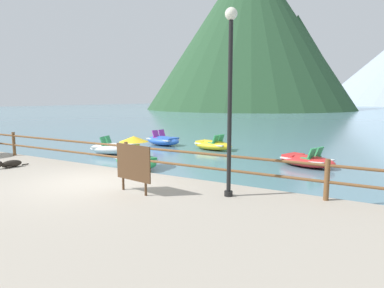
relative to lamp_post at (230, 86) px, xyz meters
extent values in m
plane|color=slate|center=(-3.90, 39.27, -2.98)|extent=(200.00, 200.00, 0.00)
cube|color=#A39989|center=(-3.90, -2.93, -2.78)|extent=(28.00, 8.00, 0.40)
cylinder|color=brown|center=(-9.85, 0.82, -2.10)|extent=(0.12, 0.12, 0.95)
cylinder|color=brown|center=(-3.90, 0.82, -2.10)|extent=(0.12, 0.12, 0.95)
cylinder|color=brown|center=(2.05, 0.82, -2.10)|extent=(0.12, 0.12, 0.95)
cylinder|color=brown|center=(-3.90, 0.82, -1.77)|extent=(23.80, 0.07, 0.07)
cylinder|color=brown|center=(-3.90, 0.82, -2.15)|extent=(23.80, 0.07, 0.07)
cylinder|color=black|center=(0.00, 0.00, -0.56)|extent=(0.10, 0.10, 4.04)
sphere|color=silver|center=(0.00, 0.00, 1.58)|extent=(0.28, 0.28, 0.28)
cylinder|color=black|center=(0.00, 0.00, -2.52)|extent=(0.20, 0.20, 0.12)
cube|color=beige|center=(-2.12, -0.91, -1.83)|extent=(1.09, 0.20, 0.80)
cube|color=#4C331E|center=(-2.12, -0.92, -1.83)|extent=(1.17, 0.20, 0.88)
cylinder|color=#4C331E|center=(-2.53, -0.85, -2.40)|extent=(0.06, 0.06, 0.35)
cylinder|color=#4C331E|center=(-1.71, -0.97, -2.40)|extent=(0.06, 0.06, 0.35)
ellipsoid|color=black|center=(-7.69, -0.62, -2.46)|extent=(0.38, 0.68, 0.24)
cylinder|color=black|center=(-7.57, -0.22, -2.54)|extent=(0.08, 0.22, 0.04)
ellipsoid|color=black|center=(-7.88, -0.74, -2.54)|extent=(0.11, 0.21, 0.07)
ellipsoid|color=black|center=(-7.57, -0.81, -2.54)|extent=(0.11, 0.21, 0.07)
ellipsoid|color=white|center=(-8.35, 4.88, -2.71)|extent=(2.60, 1.90, 0.54)
cube|color=silver|center=(-8.35, 4.88, -2.62)|extent=(2.05, 1.53, 0.06)
cube|color=#339956|center=(-8.44, 4.59, -2.55)|extent=(0.50, 0.50, 0.08)
cube|color=#339956|center=(-8.62, 4.53, -2.33)|extent=(0.32, 0.44, 0.43)
cube|color=#339956|center=(-8.60, 5.06, -2.55)|extent=(0.50, 0.50, 0.08)
cube|color=#339956|center=(-8.77, 5.01, -2.33)|extent=(0.32, 0.44, 0.43)
cube|color=white|center=(-7.74, 5.07, -2.56)|extent=(0.76, 0.99, 0.12)
ellipsoid|color=yellow|center=(-4.77, 8.58, -2.74)|extent=(2.45, 1.50, 0.48)
cube|color=silver|center=(-4.77, 8.58, -2.65)|extent=(1.92, 1.21, 0.06)
cube|color=#339956|center=(-4.56, 8.77, -2.58)|extent=(0.46, 0.46, 0.08)
cube|color=#339956|center=(-4.39, 8.74, -2.36)|extent=(0.27, 0.43, 0.43)
cube|color=#339956|center=(-4.64, 8.33, -2.58)|extent=(0.46, 0.46, 0.08)
cube|color=#339956|center=(-4.46, 8.30, -2.36)|extent=(0.27, 0.43, 0.43)
cube|color=yellow|center=(-5.39, 8.69, -2.59)|extent=(0.63, 0.86, 0.12)
ellipsoid|color=red|center=(0.44, 6.62, -2.76)|extent=(2.61, 2.00, 0.44)
cube|color=silver|center=(0.44, 6.62, -2.68)|extent=(2.05, 1.61, 0.06)
cube|color=#339956|center=(0.69, 6.81, -2.61)|extent=(0.51, 0.51, 0.08)
cube|color=#339956|center=(0.86, 6.75, -2.39)|extent=(0.33, 0.45, 0.43)
cube|color=#339956|center=(0.52, 6.31, -2.61)|extent=(0.51, 0.51, 0.08)
cube|color=#339956|center=(0.69, 6.25, -2.39)|extent=(0.33, 0.45, 0.43)
cube|color=red|center=(-0.16, 6.82, -2.62)|extent=(0.78, 1.04, 0.12)
ellipsoid|color=blue|center=(-8.08, 8.70, -2.71)|extent=(2.51, 1.67, 0.53)
cube|color=silver|center=(-8.08, 8.70, -2.62)|extent=(1.97, 1.35, 0.06)
cube|color=purple|center=(-8.30, 8.49, -2.55)|extent=(0.47, 0.47, 0.08)
cube|color=purple|center=(-8.48, 8.53, -2.33)|extent=(0.28, 0.43, 0.43)
cube|color=purple|center=(-8.20, 8.98, -2.55)|extent=(0.47, 0.47, 0.08)
cube|color=purple|center=(-8.38, 9.01, -2.33)|extent=(0.28, 0.43, 0.43)
cube|color=blue|center=(-7.46, 8.58, -2.56)|extent=(0.67, 0.95, 0.12)
ellipsoid|color=green|center=(-5.20, 2.82, -2.70)|extent=(2.49, 1.83, 0.55)
cube|color=silver|center=(-5.20, 2.82, -2.61)|extent=(1.96, 1.47, 0.06)
cube|color=yellow|center=(-5.43, 2.65, -2.54)|extent=(0.51, 0.51, 0.08)
cube|color=yellow|center=(-5.60, 2.70, -2.32)|extent=(0.32, 0.44, 0.43)
cube|color=yellow|center=(-5.28, 3.10, -2.54)|extent=(0.51, 0.51, 0.08)
cube|color=yellow|center=(-5.45, 3.15, -2.32)|extent=(0.32, 0.44, 0.43)
cube|color=green|center=(-4.62, 2.63, -2.55)|extent=(0.73, 0.94, 0.12)
cone|color=yellow|center=(-5.30, 2.86, -1.84)|extent=(1.42, 1.42, 0.22)
cone|color=#284C2D|center=(-27.54, 72.68, 15.92)|extent=(50.05, 50.05, 37.80)
cone|color=#284C2D|center=(-17.53, 78.68, 8.36)|extent=(27.53, 27.53, 22.68)
camera|label=1|loc=(3.18, -7.11, -0.27)|focal=31.43mm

